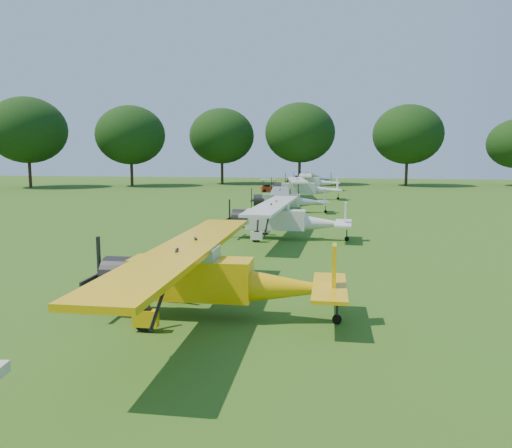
{
  "coord_description": "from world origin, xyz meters",
  "views": [
    {
      "loc": [
        4.84,
        -23.12,
        4.65
      ],
      "look_at": [
        0.78,
        0.03,
        1.4
      ],
      "focal_mm": 35.0,
      "sensor_mm": 36.0,
      "label": 1
    }
  ],
  "objects_px": {
    "aircraft_2": "(210,272)",
    "aircraft_7": "(312,178)",
    "aircraft_4": "(287,198)",
    "aircraft_6": "(310,180)",
    "golf_cart": "(268,188)",
    "aircraft_5": "(304,187)",
    "aircraft_3": "(285,217)"
  },
  "relations": [
    {
      "from": "aircraft_6",
      "to": "aircraft_7",
      "type": "distance_m",
      "value": 12.4
    },
    {
      "from": "aircraft_7",
      "to": "golf_cart",
      "type": "height_order",
      "value": "aircraft_7"
    },
    {
      "from": "aircraft_2",
      "to": "aircraft_6",
      "type": "bearing_deg",
      "value": 89.16
    },
    {
      "from": "aircraft_4",
      "to": "golf_cart",
      "type": "distance_m",
      "value": 23.12
    },
    {
      "from": "aircraft_3",
      "to": "aircraft_7",
      "type": "relative_size",
      "value": 1.09
    },
    {
      "from": "golf_cart",
      "to": "aircraft_5",
      "type": "bearing_deg",
      "value": -84.62
    },
    {
      "from": "aircraft_5",
      "to": "aircraft_4",
      "type": "bearing_deg",
      "value": -100.04
    },
    {
      "from": "golf_cart",
      "to": "aircraft_3",
      "type": "bearing_deg",
      "value": -101.96
    },
    {
      "from": "aircraft_2",
      "to": "golf_cart",
      "type": "bearing_deg",
      "value": 95.07
    },
    {
      "from": "aircraft_4",
      "to": "golf_cart",
      "type": "bearing_deg",
      "value": 95.66
    },
    {
      "from": "aircraft_4",
      "to": "aircraft_6",
      "type": "bearing_deg",
      "value": 83.02
    },
    {
      "from": "aircraft_7",
      "to": "aircraft_6",
      "type": "bearing_deg",
      "value": -97.3
    },
    {
      "from": "aircraft_4",
      "to": "aircraft_2",
      "type": "bearing_deg",
      "value": -94.97
    },
    {
      "from": "aircraft_2",
      "to": "aircraft_6",
      "type": "height_order",
      "value": "aircraft_2"
    },
    {
      "from": "aircraft_4",
      "to": "aircraft_6",
      "type": "xyz_separation_m",
      "value": [
        0.14,
        26.42,
        0.17
      ]
    },
    {
      "from": "aircraft_4",
      "to": "aircraft_7",
      "type": "relative_size",
      "value": 1.01
    },
    {
      "from": "aircraft_6",
      "to": "aircraft_7",
      "type": "height_order",
      "value": "aircraft_6"
    },
    {
      "from": "golf_cart",
      "to": "aircraft_7",
      "type": "bearing_deg",
      "value": 52.49
    },
    {
      "from": "aircraft_2",
      "to": "aircraft_3",
      "type": "relative_size",
      "value": 1.06
    },
    {
      "from": "aircraft_2",
      "to": "aircraft_7",
      "type": "bearing_deg",
      "value": 89.51
    },
    {
      "from": "aircraft_3",
      "to": "aircraft_5",
      "type": "height_order",
      "value": "aircraft_5"
    },
    {
      "from": "aircraft_3",
      "to": "aircraft_4",
      "type": "bearing_deg",
      "value": 96.98
    },
    {
      "from": "aircraft_3",
      "to": "aircraft_5",
      "type": "relative_size",
      "value": 0.93
    },
    {
      "from": "aircraft_3",
      "to": "aircraft_4",
      "type": "xyz_separation_m",
      "value": [
        -1.33,
        12.95,
        -0.11
      ]
    },
    {
      "from": "aircraft_6",
      "to": "aircraft_7",
      "type": "xyz_separation_m",
      "value": [
        -0.56,
        12.39,
        -0.18
      ]
    },
    {
      "from": "aircraft_3",
      "to": "aircraft_4",
      "type": "relative_size",
      "value": 1.08
    },
    {
      "from": "aircraft_5",
      "to": "aircraft_6",
      "type": "xyz_separation_m",
      "value": [
        -0.23,
        14.1,
        -0.02
      ]
    },
    {
      "from": "aircraft_5",
      "to": "aircraft_6",
      "type": "distance_m",
      "value": 14.1
    },
    {
      "from": "aircraft_3",
      "to": "aircraft_7",
      "type": "xyz_separation_m",
      "value": [
        -1.75,
        51.77,
        -0.12
      ]
    },
    {
      "from": "aircraft_7",
      "to": "aircraft_4",
      "type": "bearing_deg",
      "value": -99.27
    },
    {
      "from": "aircraft_2",
      "to": "aircraft_5",
      "type": "xyz_separation_m",
      "value": [
        -0.44,
        39.19,
        0.02
      ]
    },
    {
      "from": "aircraft_5",
      "to": "aircraft_6",
      "type": "height_order",
      "value": "aircraft_5"
    }
  ]
}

